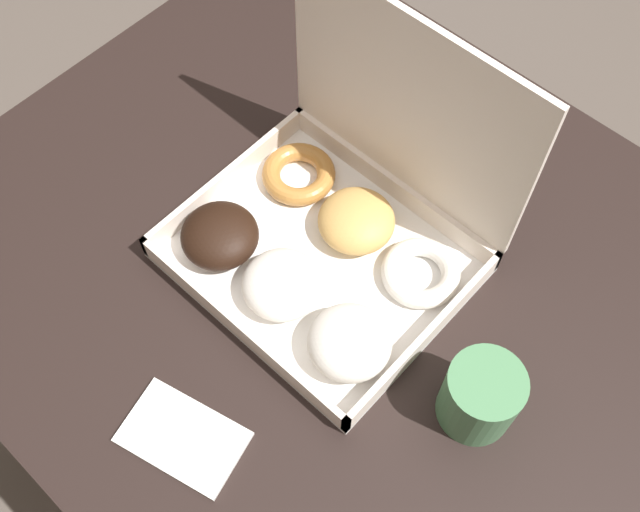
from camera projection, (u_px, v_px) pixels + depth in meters
ground_plane at (345, 443)px, 1.58m from camera, size 8.00×8.00×0.00m
dining_table at (358, 318)px, 1.03m from camera, size 1.12×0.85×0.73m
donut_box at (330, 235)px, 0.92m from camera, size 0.34×0.30×0.31m
coffee_mug at (481, 396)px, 0.82m from camera, size 0.09×0.09×0.09m
paper_napkin at (183, 437)px, 0.84m from camera, size 0.15×0.11×0.01m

